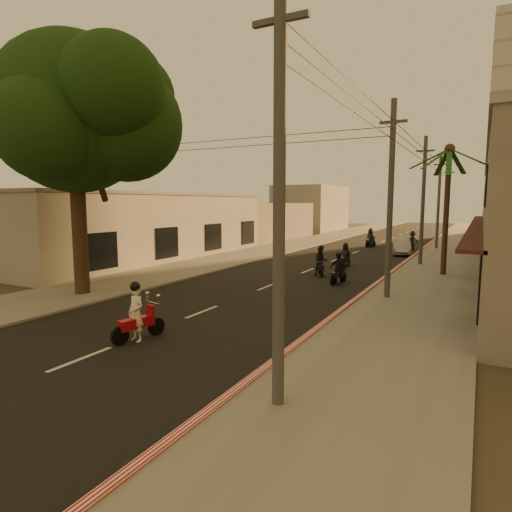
% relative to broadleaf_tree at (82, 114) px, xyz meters
% --- Properties ---
extents(ground, '(160.00, 160.00, 0.00)m').
position_rel_broadleaf_tree_xyz_m(ground, '(6.61, -2.14, -8.48)').
color(ground, '#383023').
rests_on(ground, ground).
extents(road, '(10.00, 140.00, 0.02)m').
position_rel_broadleaf_tree_xyz_m(road, '(6.61, 17.86, -8.47)').
color(road, black).
rests_on(road, ground).
extents(sidewalk_right, '(5.00, 140.00, 0.12)m').
position_rel_broadleaf_tree_xyz_m(sidewalk_right, '(14.11, 17.86, -8.42)').
color(sidewalk_right, slate).
rests_on(sidewalk_right, ground).
extents(sidewalk_left, '(5.00, 140.00, 0.12)m').
position_rel_broadleaf_tree_xyz_m(sidewalk_left, '(-0.89, 17.86, -8.42)').
color(sidewalk_left, slate).
rests_on(sidewalk_left, ground).
extents(curb_stripe, '(0.20, 60.00, 0.20)m').
position_rel_broadleaf_tree_xyz_m(curb_stripe, '(11.71, 12.86, -8.38)').
color(curb_stripe, red).
rests_on(curb_stripe, ground).
extents(left_building, '(8.20, 24.20, 5.20)m').
position_rel_broadleaf_tree_xyz_m(left_building, '(-7.37, 11.86, -5.88)').
color(left_building, '#9F9A8F').
rests_on(left_building, ground).
extents(broadleaf_tree, '(9.60, 8.70, 12.10)m').
position_rel_broadleaf_tree_xyz_m(broadleaf_tree, '(0.00, 0.00, 0.00)').
color(broadleaf_tree, black).
rests_on(broadleaf_tree, ground).
extents(palm_tree, '(5.00, 5.00, 8.20)m').
position_rel_broadleaf_tree_xyz_m(palm_tree, '(14.61, 13.86, -1.33)').
color(palm_tree, black).
rests_on(palm_tree, ground).
extents(utility_poles, '(1.20, 48.26, 9.00)m').
position_rel_broadleaf_tree_xyz_m(utility_poles, '(12.81, 17.86, -1.94)').
color(utility_poles, '#38383A').
rests_on(utility_poles, ground).
extents(filler_left_near, '(8.00, 14.00, 4.40)m').
position_rel_broadleaf_tree_xyz_m(filler_left_near, '(-7.39, 31.86, -6.28)').
color(filler_left_near, '#9F9A8F').
rests_on(filler_left_near, ground).
extents(filler_left_far, '(8.00, 14.00, 7.00)m').
position_rel_broadleaf_tree_xyz_m(filler_left_far, '(-7.39, 49.86, -4.98)').
color(filler_left_far, '#9F9A8F').
rests_on(filler_left_far, ground).
extents(scooter_red, '(0.95, 1.96, 1.96)m').
position_rel_broadleaf_tree_xyz_m(scooter_red, '(6.86, -4.12, -7.61)').
color(scooter_red, black).
rests_on(scooter_red, ground).
extents(scooter_mid_a, '(1.39, 1.80, 1.90)m').
position_rel_broadleaf_tree_xyz_m(scooter_mid_a, '(7.98, 10.49, -7.61)').
color(scooter_mid_a, black).
rests_on(scooter_mid_a, ground).
extents(scooter_mid_b, '(1.13, 1.81, 1.79)m').
position_rel_broadleaf_tree_xyz_m(scooter_mid_b, '(9.70, 8.40, -7.67)').
color(scooter_mid_b, black).
rests_on(scooter_mid_b, ground).
extents(scooter_far_a, '(0.85, 1.73, 1.70)m').
position_rel_broadleaf_tree_xyz_m(scooter_far_a, '(8.23, 14.95, -7.71)').
color(scooter_far_a, black).
rests_on(scooter_far_a, ground).
extents(scooter_far_b, '(1.45, 1.82, 1.83)m').
position_rel_broadleaf_tree_xyz_m(scooter_far_b, '(10.81, 28.43, -7.64)').
color(scooter_far_b, black).
rests_on(scooter_far_b, ground).
extents(parked_car, '(2.99, 4.58, 1.33)m').
position_rel_broadleaf_tree_xyz_m(parked_car, '(10.56, 23.98, -7.81)').
color(parked_car, '#94979C').
rests_on(parked_car, ground).
extents(scooter_far_c, '(1.18, 1.91, 1.92)m').
position_rel_broadleaf_tree_xyz_m(scooter_far_c, '(6.70, 29.11, -7.60)').
color(scooter_far_c, black).
rests_on(scooter_far_c, ground).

